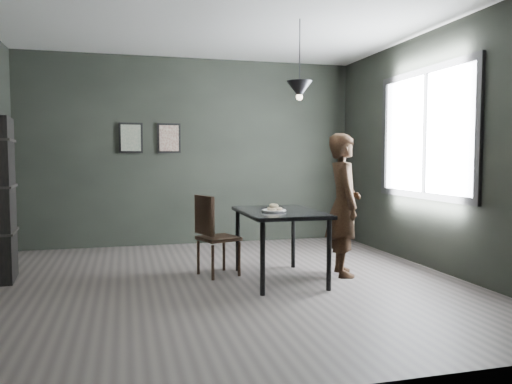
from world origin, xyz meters
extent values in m
plane|color=#373230|center=(0.00, 0.00, 0.00)|extent=(5.00, 5.00, 0.00)
cube|color=black|center=(0.00, 2.50, 1.40)|extent=(5.00, 0.10, 2.80)
cube|color=silver|center=(0.00, 0.00, 2.80)|extent=(5.00, 5.00, 0.02)
cube|color=white|center=(2.48, 0.20, 1.60)|extent=(0.02, 1.80, 1.40)
cube|color=black|center=(2.47, 0.20, 1.60)|extent=(0.04, 1.96, 1.56)
cube|color=black|center=(0.60, 0.00, 0.73)|extent=(0.80, 1.20, 0.04)
cylinder|color=black|center=(0.26, -0.54, 0.35)|extent=(0.05, 0.05, 0.71)
cylinder|color=black|center=(0.94, -0.54, 0.35)|extent=(0.05, 0.05, 0.71)
cylinder|color=black|center=(0.26, 0.54, 0.35)|extent=(0.05, 0.05, 0.71)
cylinder|color=black|center=(0.94, 0.54, 0.35)|extent=(0.05, 0.05, 0.71)
cylinder|color=white|center=(0.50, -0.11, 0.76)|extent=(0.23, 0.23, 0.01)
torus|color=beige|center=(0.54, -0.12, 0.78)|extent=(0.10, 0.10, 0.04)
torus|color=beige|center=(0.49, -0.07, 0.78)|extent=(0.10, 0.10, 0.04)
torus|color=beige|center=(0.47, -0.13, 0.78)|extent=(0.10, 0.10, 0.04)
torus|color=beige|center=(0.50, -0.11, 0.81)|extent=(0.11, 0.11, 0.05)
imported|color=black|center=(1.36, 0.04, 0.79)|extent=(0.48, 0.64, 1.58)
cube|color=black|center=(0.00, 0.38, 0.42)|extent=(0.50, 0.50, 0.04)
cube|color=black|center=(-0.16, 0.32, 0.69)|extent=(0.16, 0.38, 0.43)
cylinder|color=black|center=(-0.10, 0.16, 0.19)|extent=(0.03, 0.03, 0.38)
cylinder|color=black|center=(0.22, 0.27, 0.19)|extent=(0.03, 0.03, 0.38)
cylinder|color=black|center=(-0.21, 0.48, 0.19)|extent=(0.03, 0.03, 0.38)
cylinder|color=black|center=(0.11, 0.59, 0.19)|extent=(0.03, 0.03, 0.38)
cylinder|color=black|center=(0.85, 0.10, 2.42)|extent=(0.01, 0.01, 0.75)
cone|color=black|center=(0.85, 0.10, 2.05)|extent=(0.28, 0.28, 0.18)
sphere|color=#FFE0B2|center=(0.85, 0.10, 1.97)|extent=(0.07, 0.07, 0.07)
cube|color=black|center=(-0.90, 2.47, 1.60)|extent=(0.34, 0.03, 0.44)
cube|color=#3F584A|center=(-0.90, 2.45, 1.60)|extent=(0.28, 0.01, 0.38)
cube|color=black|center=(-0.35, 2.47, 1.60)|extent=(0.34, 0.03, 0.44)
cube|color=brown|center=(-0.35, 2.45, 1.60)|extent=(0.28, 0.01, 0.38)
camera|label=1|loc=(-1.00, -5.05, 1.32)|focal=35.00mm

